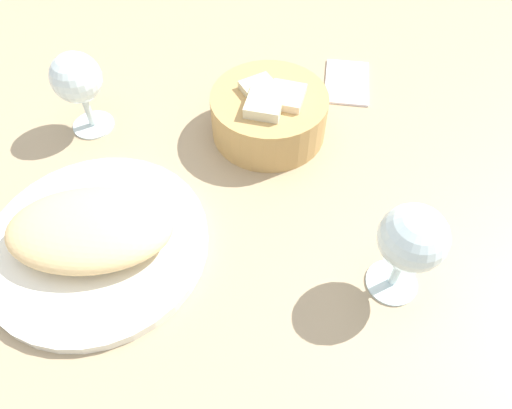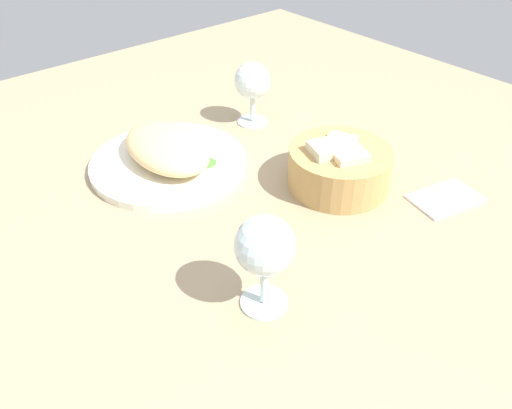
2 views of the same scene
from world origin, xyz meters
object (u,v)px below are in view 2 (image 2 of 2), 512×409
Objects in this scene: plate at (169,163)px; folded_napkin at (446,197)px; wine_glass_near at (265,249)px; bread_basket at (339,167)px; wine_glass_far at (252,83)px.

plate is 46.72cm from folded_napkin.
bread_basket is at bearing 113.79° from wine_glass_near.
wine_glass_near is (34.77, -8.28, 8.40)cm from plate.
plate is 2.19× the size of wine_glass_far.
bread_basket reaches higher than folded_napkin.
wine_glass_far is at bearing 171.84° from bread_basket.
wine_glass_near is at bearing -66.21° from bread_basket.
wine_glass_near reaches higher than folded_napkin.
wine_glass_far is at bearing 141.49° from wine_glass_near.
wine_glass_far is 1.13× the size of folded_napkin.
bread_basket is 17.66cm from folded_napkin.
wine_glass_near reaches higher than plate.
bread_basket is at bearing -8.16° from wine_glass_far.
wine_glass_far is (-37.87, 30.13, -0.79)cm from wine_glass_near.
wine_glass_near is 37.68cm from folded_napkin.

